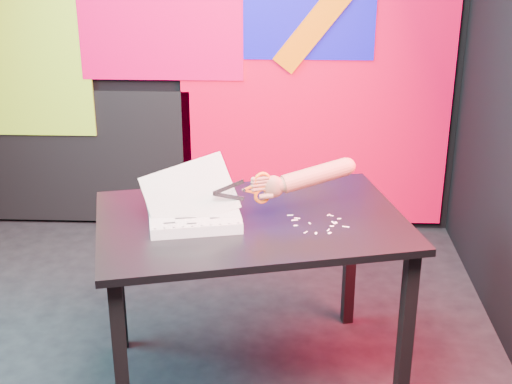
{
  "coord_description": "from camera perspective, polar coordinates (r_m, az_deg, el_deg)",
  "views": [
    {
      "loc": [
        0.48,
        -2.66,
        1.9
      ],
      "look_at": [
        0.37,
        -0.1,
        0.87
      ],
      "focal_mm": 50.0,
      "sensor_mm": 36.0,
      "label": 1
    }
  ],
  "objects": [
    {
      "name": "hand_forearm",
      "position": [
        2.81,
        4.23,
        1.2
      ],
      "size": [
        0.4,
        0.18,
        0.13
      ],
      "rotation": [
        0.0,
        0.0,
        0.34
      ],
      "color": "#915740",
      "rests_on": "work_table"
    },
    {
      "name": "printout_stack",
      "position": [
        2.77,
        -4.96,
        -2.02
      ],
      "size": [
        0.42,
        0.32,
        0.27
      ],
      "rotation": [
        0.0,
        0.0,
        0.21
      ],
      "color": "beige",
      "rests_on": "work_table"
    },
    {
      "name": "room",
      "position": [
        2.75,
        -7.65,
        10.24
      ],
      "size": [
        3.01,
        3.01,
        2.71
      ],
      "color": "black",
      "rests_on": "ground"
    },
    {
      "name": "backdrop",
      "position": [
        4.24,
        -3.24,
        9.04
      ],
      "size": [
        2.88,
        0.05,
        2.08
      ],
      "color": "#E9002C",
      "rests_on": "ground"
    },
    {
      "name": "scissors",
      "position": [
        2.76,
        0.18,
        0.29
      ],
      "size": [
        0.22,
        0.09,
        0.13
      ],
      "rotation": [
        0.0,
        0.0,
        0.34
      ],
      "color": "beige",
      "rests_on": "printout_stack"
    },
    {
      "name": "work_table",
      "position": [
        2.86,
        -0.38,
        -3.75
      ],
      "size": [
        1.36,
        1.07,
        0.75
      ],
      "rotation": [
        0.0,
        0.0,
        0.24
      ],
      "color": "black",
      "rests_on": "ground"
    },
    {
      "name": "paper_clippings",
      "position": [
        2.78,
        4.97,
        -2.52
      ],
      "size": [
        0.24,
        0.19,
        0.0
      ],
      "color": "white",
      "rests_on": "work_table"
    }
  ]
}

